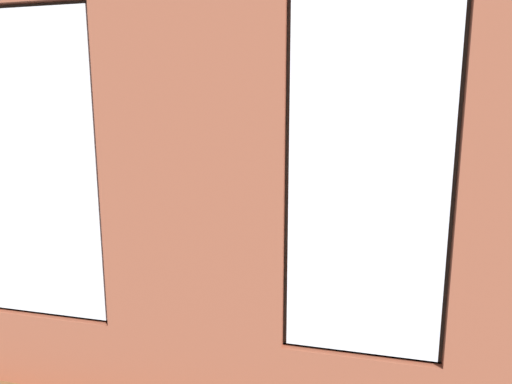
{
  "coord_description": "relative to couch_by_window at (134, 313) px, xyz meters",
  "views": [
    {
      "loc": [
        -1.14,
        5.57,
        2.16
      ],
      "look_at": [
        0.14,
        0.4,
        1.15
      ],
      "focal_mm": 32.0,
      "sensor_mm": 36.0,
      "label": 1
    }
  ],
  "objects": [
    {
      "name": "tv_flatscreen",
      "position": [
        1.86,
        -1.8,
        0.6
      ],
      "size": [
        0.98,
        0.2,
        0.66
      ],
      "color": "black",
      "rests_on": "media_console"
    },
    {
      "name": "media_console",
      "position": [
        1.86,
        -1.8,
        -0.03
      ],
      "size": [
        1.11,
        0.42,
        0.6
      ],
      "primitive_type": "cube",
      "color": "black",
      "rests_on": "ground_plane"
    },
    {
      "name": "brick_wall_with_windows",
      "position": [
        -0.85,
        0.65,
        1.22
      ],
      "size": [
        6.11,
        0.3,
        3.17
      ],
      "color": "#9E5138",
      "rests_on": "ground_plane"
    },
    {
      "name": "remote_silver",
      "position": [
        -0.37,
        -2.0,
        0.11
      ],
      "size": [
        0.18,
        0.1,
        0.02
      ],
      "primitive_type": "cube",
      "rotation": [
        0.0,
        0.0,
        4.42
      ],
      "color": "#B2B2B7",
      "rests_on": "coffee_table"
    },
    {
      "name": "potted_plant_foreground_right",
      "position": [
        1.56,
        -4.25,
        0.34
      ],
      "size": [
        0.98,
        0.91,
        1.21
      ],
      "color": "gray",
      "rests_on": "ground_plane"
    },
    {
      "name": "potted_plant_between_couches",
      "position": [
        -1.33,
        -0.05,
        0.6
      ],
      "size": [
        1.2,
        1.15,
        1.58
      ],
      "color": "#9E5638",
      "rests_on": "ground_plane"
    },
    {
      "name": "potted_plant_by_left_couch",
      "position": [
        -2.8,
        -3.6,
        0.08
      ],
      "size": [
        0.36,
        0.36,
        0.6
      ],
      "color": "#47423D",
      "rests_on": "ground_plane"
    },
    {
      "name": "potted_plant_mid_room_small",
      "position": [
        -2.03,
        -3.08,
        0.12
      ],
      "size": [
        0.38,
        0.38,
        0.65
      ],
      "color": "#47423D",
      "rests_on": "ground_plane"
    },
    {
      "name": "potted_plant_corner_near_left",
      "position": [
        -3.35,
        -4.3,
        0.3
      ],
      "size": [
        0.69,
        0.69,
        0.96
      ],
      "color": "gray",
      "rests_on": "ground_plane"
    },
    {
      "name": "candle_jar",
      "position": [
        -0.19,
        -2.09,
        0.14
      ],
      "size": [
        0.08,
        0.08,
        0.09
      ],
      "primitive_type": "cylinder",
      "color": "#B7333D",
      "rests_on": "coffee_table"
    },
    {
      "name": "table_plant_small",
      "position": [
        0.06,
        -1.9,
        0.19
      ],
      "size": [
        0.11,
        0.11,
        0.19
      ],
      "color": "gray",
      "rests_on": "coffee_table"
    },
    {
      "name": "potted_plant_near_tv",
      "position": [
        1.32,
        -0.81,
        0.39
      ],
      "size": [
        1.17,
        1.05,
        1.59
      ],
      "color": "brown",
      "rests_on": "ground_plane"
    },
    {
      "name": "couch_by_window",
      "position": [
        0.0,
        0.0,
        0.0
      ],
      "size": [
        1.76,
        0.87,
        0.8
      ],
      "color": "black",
      "rests_on": "ground_plane"
    },
    {
      "name": "white_wall_right",
      "position": [
        2.16,
        -1.94,
        1.25
      ],
      "size": [
        0.1,
        5.33,
        3.17
      ],
      "primitive_type": "cube",
      "color": "silver",
      "rests_on": "ground_plane"
    },
    {
      "name": "papasan_chair",
      "position": [
        0.34,
        -4.03,
        0.11
      ],
      "size": [
        1.08,
        1.08,
        0.69
      ],
      "color": "olive",
      "rests_on": "ground_plane"
    },
    {
      "name": "couch_left",
      "position": [
        -3.2,
        -2.21,
        -0.0
      ],
      "size": [
        0.9,
        1.9,
        0.8
      ],
      "rotation": [
        0.0,
        0.0,
        1.55
      ],
      "color": "black",
      "rests_on": "ground_plane"
    },
    {
      "name": "coffee_table",
      "position": [
        -0.37,
        -2.0,
        0.04
      ],
      "size": [
        1.43,
        0.7,
        0.42
      ],
      "color": "#A87547",
      "rests_on": "ground_plane"
    },
    {
      "name": "cup_ceramic",
      "position": [
        -0.47,
        -1.9,
        0.14
      ],
      "size": [
        0.08,
        0.08,
        0.09
      ],
      "primitive_type": "cylinder",
      "color": "#33567F",
      "rests_on": "coffee_table"
    },
    {
      "name": "remote_black",
      "position": [
        -0.76,
        -2.13,
        0.11
      ],
      "size": [
        0.18,
        0.11,
        0.02
      ],
      "primitive_type": "cube",
      "rotation": [
        0.0,
        0.0,
        5.07
      ],
      "color": "black",
      "rests_on": "coffee_table"
    },
    {
      "name": "ground_plane",
      "position": [
        -0.85,
        -2.14,
        -0.38
      ],
      "size": [
        6.71,
        6.33,
        0.1
      ],
      "primitive_type": "cube",
      "color": "brown"
    }
  ]
}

